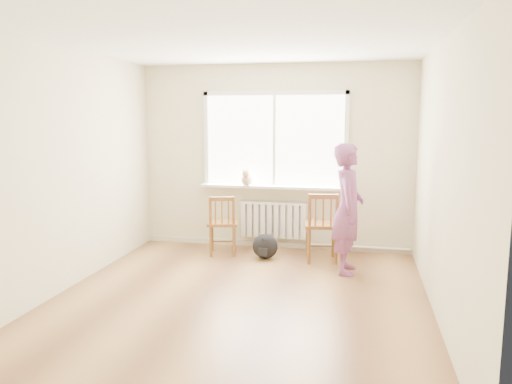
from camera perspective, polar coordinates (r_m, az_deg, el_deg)
The scene contains 13 objects.
floor at distance 5.47m, azimuth -1.99°, elevation -12.23°, with size 4.50×4.50×0.00m, color #A57643.
ceiling at distance 5.17m, azimuth -2.16°, elevation 16.99°, with size 4.50×4.50×0.00m, color white.
back_wall at distance 7.34m, azimuth 2.17°, elevation 3.96°, with size 4.00×0.01×2.70m, color beige.
window at distance 7.30m, azimuth 2.15°, elevation 6.39°, with size 2.12×0.05×1.42m.
windowsill at distance 7.28m, azimuth 2.00°, elevation 0.60°, with size 2.15×0.22×0.04m, color white.
radiator at distance 7.38m, azimuth 2.00°, elevation -3.16°, with size 1.00×0.12×0.55m.
heating_pipe at distance 7.39m, azimuth 11.68°, elevation -6.18°, with size 0.04×0.04×1.40m, color silver.
baseboard at distance 7.55m, azimuth 2.09°, elevation -6.01°, with size 4.00×0.03×0.08m, color beige.
chair_left at distance 7.06m, azimuth -3.85°, elevation -3.78°, with size 0.50×0.49×0.85m.
chair_right at distance 6.76m, azimuth 7.56°, elevation -4.00°, with size 0.53×0.51×0.95m.
person at distance 6.30m, azimuth 10.45°, elevation -1.89°, with size 0.59×0.39×1.63m, color #D1456C.
cat at distance 7.25m, azimuth -1.03°, elevation 1.58°, with size 0.19×0.40×0.26m.
backpack at distance 6.92m, azimuth 1.04°, elevation -6.21°, with size 0.35×0.26×0.35m, color black.
Camera 1 is at (1.23, -4.96, 1.95)m, focal length 35.00 mm.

